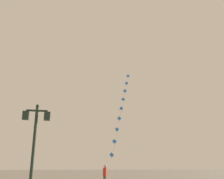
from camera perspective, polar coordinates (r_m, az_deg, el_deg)
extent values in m
cylinder|color=#1E2D23|center=(11.97, -18.08, -14.17)|extent=(0.14, 0.14, 4.31)
sphere|color=#1E2D23|center=(12.27, -17.11, -3.73)|extent=(0.16, 0.16, 0.16)
cube|color=#1E2D23|center=(12.22, -17.20, -4.78)|extent=(0.99, 0.08, 0.08)
cube|color=#1E2D23|center=(12.24, -19.61, -5.76)|extent=(0.28, 0.28, 0.40)
cube|color=beige|center=(12.24, -19.61, -5.76)|extent=(0.19, 0.19, 0.30)
cube|color=#1E2D23|center=(12.13, -14.98, -6.08)|extent=(0.28, 0.28, 0.40)
cube|color=beige|center=(12.13, -14.98, -6.08)|extent=(0.19, 0.19, 0.30)
cylinder|color=silver|center=(21.88, -0.77, -18.13)|extent=(0.81, 1.51, 2.39)
cylinder|color=silver|center=(23.16, 0.26, -13.57)|extent=(0.44, 0.82, 1.28)
cylinder|color=silver|center=(24.13, 0.88, -10.69)|extent=(0.44, 0.82, 1.28)
cylinder|color=silver|center=(25.16, 1.45, -8.04)|extent=(0.44, 0.82, 1.28)
cylinder|color=silver|center=(26.24, 1.96, -5.60)|extent=(0.44, 0.82, 1.28)
cylinder|color=silver|center=(27.37, 2.43, -3.36)|extent=(0.44, 0.82, 1.28)
cylinder|color=silver|center=(28.54, 2.86, -1.30)|extent=(0.44, 0.82, 1.28)
cylinder|color=silver|center=(29.74, 3.25, 0.60)|extent=(0.44, 0.82, 1.28)
cylinder|color=silver|center=(30.98, 3.62, 2.34)|extent=(0.44, 0.82, 1.28)
cube|color=blue|center=(22.70, -0.08, -15.10)|extent=(0.41, 0.25, 0.47)
cylinder|color=blue|center=(22.69, -0.08, -15.84)|extent=(0.02, 0.03, 0.23)
cube|color=blue|center=(23.63, 0.58, -12.10)|extent=(0.45, 0.16, 0.47)
cylinder|color=blue|center=(23.61, 0.58, -12.92)|extent=(0.03, 0.06, 0.32)
cube|color=blue|center=(24.64, 1.17, -9.34)|extent=(0.36, 0.31, 0.47)
cylinder|color=blue|center=(24.59, 1.18, -10.09)|extent=(0.05, 0.05, 0.30)
cube|color=blue|center=(25.69, 1.71, -6.80)|extent=(0.44, 0.17, 0.47)
cylinder|color=blue|center=(25.63, 1.72, -7.57)|extent=(0.03, 0.05, 0.35)
cube|color=blue|center=(26.80, 2.20, -4.46)|extent=(0.39, 0.27, 0.47)
cylinder|color=blue|center=(26.73, 2.21, -5.10)|extent=(0.04, 0.05, 0.26)
cube|color=blue|center=(27.95, 2.65, -2.31)|extent=(0.45, 0.12, 0.47)
cylinder|color=blue|center=(27.87, 2.66, -2.90)|extent=(0.02, 0.02, 0.24)
cube|color=blue|center=(29.13, 3.06, -0.33)|extent=(0.44, 0.18, 0.47)
cylinder|color=blue|center=(29.04, 3.07, -0.96)|extent=(0.02, 0.03, 0.31)
cube|color=blue|center=(30.35, 3.44, 1.49)|extent=(0.44, 0.17, 0.47)
cylinder|color=blue|center=(30.26, 3.45, 0.95)|extent=(0.02, 0.02, 0.25)
cube|color=blue|center=(31.60, 3.79, 3.17)|extent=(0.42, 0.23, 0.47)
cylinder|color=blue|center=(31.49, 3.80, 2.59)|extent=(0.04, 0.06, 0.32)
cube|color=#B22D26|center=(19.89, -1.64, -18.75)|extent=(0.38, 0.45, 0.60)
sphere|color=tan|center=(19.89, -1.63, -17.54)|extent=(0.22, 0.22, 0.22)
cylinder|color=#B22D26|center=(20.10, -1.46, -18.26)|extent=(0.24, 0.39, 0.50)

